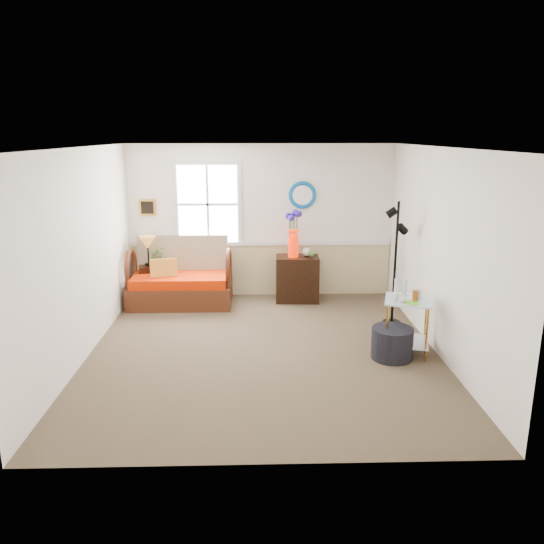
{
  "coord_description": "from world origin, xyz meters",
  "views": [
    {
      "loc": [
        -0.08,
        -6.49,
        2.76
      ],
      "look_at": [
        0.12,
        0.18,
        1.01
      ],
      "focal_mm": 35.0,
      "sensor_mm": 36.0,
      "label": 1
    }
  ],
  "objects_px": {
    "loveseat": "(180,272)",
    "ottoman": "(392,343)",
    "cabinet": "(297,279)",
    "side_table": "(407,326)",
    "lamp_stand": "(151,283)",
    "floor_lamp": "(395,264)"
  },
  "relations": [
    {
      "from": "loveseat",
      "to": "ottoman",
      "type": "relative_size",
      "value": 3.21
    },
    {
      "from": "loveseat",
      "to": "ottoman",
      "type": "bearing_deg",
      "value": -37.66
    },
    {
      "from": "loveseat",
      "to": "floor_lamp",
      "type": "distance_m",
      "value": 3.46
    },
    {
      "from": "side_table",
      "to": "lamp_stand",
      "type": "bearing_deg",
      "value": 147.55
    },
    {
      "from": "ottoman",
      "to": "cabinet",
      "type": "bearing_deg",
      "value": 112.79
    },
    {
      "from": "side_table",
      "to": "ottoman",
      "type": "xyz_separation_m",
      "value": [
        -0.22,
        -0.16,
        -0.16
      ]
    },
    {
      "from": "loveseat",
      "to": "floor_lamp",
      "type": "bearing_deg",
      "value": -17.36
    },
    {
      "from": "loveseat",
      "to": "lamp_stand",
      "type": "height_order",
      "value": "loveseat"
    },
    {
      "from": "cabinet",
      "to": "ottoman",
      "type": "bearing_deg",
      "value": -64.96
    },
    {
      "from": "lamp_stand",
      "to": "cabinet",
      "type": "relative_size",
      "value": 0.8
    },
    {
      "from": "lamp_stand",
      "to": "ottoman",
      "type": "xyz_separation_m",
      "value": [
        3.5,
        -2.53,
        -0.11
      ]
    },
    {
      "from": "floor_lamp",
      "to": "cabinet",
      "type": "bearing_deg",
      "value": 143.64
    },
    {
      "from": "cabinet",
      "to": "ottoman",
      "type": "distance_m",
      "value": 2.63
    },
    {
      "from": "loveseat",
      "to": "floor_lamp",
      "type": "height_order",
      "value": "floor_lamp"
    },
    {
      "from": "cabinet",
      "to": "side_table",
      "type": "bearing_deg",
      "value": -59.04
    },
    {
      "from": "lamp_stand",
      "to": "floor_lamp",
      "type": "bearing_deg",
      "value": -18.32
    },
    {
      "from": "lamp_stand",
      "to": "ottoman",
      "type": "distance_m",
      "value": 4.32
    },
    {
      "from": "cabinet",
      "to": "side_table",
      "type": "xyz_separation_m",
      "value": [
        1.24,
        -2.26,
        -0.02
      ]
    },
    {
      "from": "loveseat",
      "to": "lamp_stand",
      "type": "relative_size",
      "value": 2.73
    },
    {
      "from": "side_table",
      "to": "ottoman",
      "type": "bearing_deg",
      "value": -143.59
    },
    {
      "from": "floor_lamp",
      "to": "side_table",
      "type": "bearing_deg",
      "value": -90.64
    },
    {
      "from": "loveseat",
      "to": "cabinet",
      "type": "relative_size",
      "value": 2.17
    }
  ]
}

